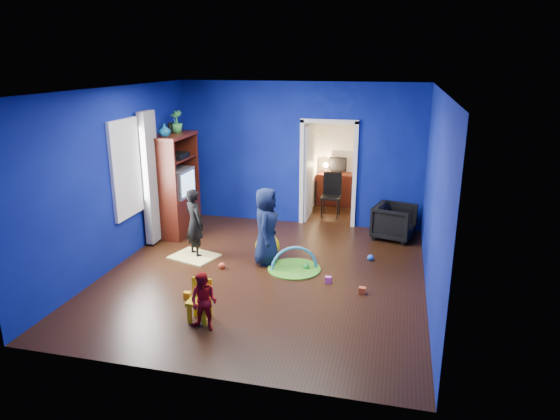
% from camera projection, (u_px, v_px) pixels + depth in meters
% --- Properties ---
extents(floor, '(5.00, 5.50, 0.01)m').
position_uv_depth(floor, '(264.00, 274.00, 8.00)').
color(floor, black).
rests_on(floor, ground).
extents(ceiling, '(5.00, 5.50, 0.01)m').
position_uv_depth(ceiling, '(262.00, 89.00, 7.16)').
color(ceiling, white).
rests_on(ceiling, wall_back).
extents(wall_back, '(5.00, 0.02, 2.90)m').
position_uv_depth(wall_back, '(299.00, 154.00, 10.14)').
color(wall_back, navy).
rests_on(wall_back, floor).
extents(wall_front, '(5.00, 0.02, 2.90)m').
position_uv_depth(wall_front, '(191.00, 253.00, 5.02)').
color(wall_front, navy).
rests_on(wall_front, floor).
extents(wall_left, '(0.02, 5.50, 2.90)m').
position_uv_depth(wall_left, '(116.00, 178.00, 8.14)').
color(wall_left, navy).
rests_on(wall_left, floor).
extents(wall_right, '(0.02, 5.50, 2.90)m').
position_uv_depth(wall_right, '(434.00, 197.00, 7.02)').
color(wall_right, navy).
rests_on(wall_right, floor).
extents(alcove, '(1.00, 1.75, 2.50)m').
position_uv_depth(alcove, '(334.00, 157.00, 10.88)').
color(alcove, silver).
rests_on(alcove, floor).
extents(armchair, '(0.89, 0.88, 0.67)m').
position_uv_depth(armchair, '(394.00, 222.00, 9.51)').
color(armchair, black).
rests_on(armchair, floor).
extents(child_black, '(0.52, 0.50, 1.21)m').
position_uv_depth(child_black, '(195.00, 223.00, 8.61)').
color(child_black, black).
rests_on(child_black, floor).
extents(child_navy, '(0.47, 0.67, 1.31)m').
position_uv_depth(child_navy, '(266.00, 226.00, 8.26)').
color(child_navy, '#0F1239').
rests_on(child_navy, floor).
extents(toddler_red, '(0.40, 0.33, 0.77)m').
position_uv_depth(toddler_red, '(204.00, 302.00, 6.29)').
color(toddler_red, red).
rests_on(toddler_red, floor).
extents(vase, '(0.29, 0.29, 0.23)m').
position_uv_depth(vase, '(164.00, 130.00, 9.06)').
color(vase, '#0D5F6C').
rests_on(vase, tv_armoire).
extents(potted_plant, '(0.26, 0.26, 0.42)m').
position_uv_depth(potted_plant, '(176.00, 121.00, 9.52)').
color(potted_plant, green).
rests_on(potted_plant, tv_armoire).
extents(tv_armoire, '(0.58, 1.14, 1.96)m').
position_uv_depth(tv_armoire, '(175.00, 185.00, 9.66)').
color(tv_armoire, '#3A1109').
rests_on(tv_armoire, floor).
extents(crt_tv, '(0.46, 0.70, 0.54)m').
position_uv_depth(crt_tv, '(177.00, 183.00, 9.64)').
color(crt_tv, silver).
rests_on(crt_tv, tv_armoire).
extents(yellow_blanket, '(0.89, 0.79, 0.03)m').
position_uv_depth(yellow_blanket, '(194.00, 257.00, 8.69)').
color(yellow_blanket, '#F2E07A').
rests_on(yellow_blanket, floor).
extents(hopper_ball, '(0.42, 0.42, 0.42)m').
position_uv_depth(hopper_ball, '(267.00, 246.00, 8.64)').
color(hopper_ball, yellow).
rests_on(hopper_ball, floor).
extents(kid_chair, '(0.28, 0.28, 0.50)m').
position_uv_depth(kid_chair, '(199.00, 303.00, 6.54)').
color(kid_chair, yellow).
rests_on(kid_chair, floor).
extents(play_mat, '(0.87, 0.87, 0.02)m').
position_uv_depth(play_mat, '(294.00, 269.00, 8.19)').
color(play_mat, '#3F9922').
rests_on(play_mat, floor).
extents(toy_arch, '(0.74, 0.35, 0.78)m').
position_uv_depth(toy_arch, '(294.00, 268.00, 8.19)').
color(toy_arch, '#3F8CD8').
rests_on(toy_arch, floor).
extents(window_left, '(0.03, 0.95, 1.55)m').
position_uv_depth(window_left, '(127.00, 168.00, 8.44)').
color(window_left, white).
rests_on(window_left, wall_left).
extents(curtain, '(0.14, 0.42, 2.40)m').
position_uv_depth(curtain, '(150.00, 178.00, 9.01)').
color(curtain, slate).
rests_on(curtain, floor).
extents(doorway, '(1.16, 0.10, 2.10)m').
position_uv_depth(doorway, '(328.00, 175.00, 10.12)').
color(doorway, white).
rests_on(doorway, floor).
extents(study_desk, '(0.88, 0.44, 0.75)m').
position_uv_depth(study_desk, '(337.00, 189.00, 11.72)').
color(study_desk, '#3D140A').
rests_on(study_desk, floor).
extents(desk_monitor, '(0.40, 0.05, 0.32)m').
position_uv_depth(desk_monitor, '(338.00, 164.00, 11.66)').
color(desk_monitor, black).
rests_on(desk_monitor, study_desk).
extents(desk_lamp, '(0.14, 0.14, 0.14)m').
position_uv_depth(desk_lamp, '(326.00, 165.00, 11.68)').
color(desk_lamp, '#FFD88C').
rests_on(desk_lamp, study_desk).
extents(folding_chair, '(0.40, 0.40, 0.92)m').
position_uv_depth(folding_chair, '(331.00, 196.00, 10.80)').
color(folding_chair, black).
rests_on(folding_chair, floor).
extents(book_shelf, '(0.88, 0.24, 0.04)m').
position_uv_depth(book_shelf, '(340.00, 118.00, 11.34)').
color(book_shelf, white).
rests_on(book_shelf, study_desk).
extents(toy_0, '(0.10, 0.08, 0.10)m').
position_uv_depth(toy_0, '(362.00, 291.00, 7.34)').
color(toy_0, '#E45926').
rests_on(toy_0, floor).
extents(toy_1, '(0.11, 0.11, 0.11)m').
position_uv_depth(toy_1, '(370.00, 257.00, 8.55)').
color(toy_1, blue).
rests_on(toy_1, floor).
extents(toy_2, '(0.10, 0.08, 0.10)m').
position_uv_depth(toy_2, '(187.00, 295.00, 7.20)').
color(toy_2, '#FF9C0D').
rests_on(toy_2, floor).
extents(toy_3, '(0.11, 0.11, 0.11)m').
position_uv_depth(toy_3, '(306.00, 266.00, 8.19)').
color(toy_3, green).
rests_on(toy_3, floor).
extents(toy_4, '(0.10, 0.08, 0.10)m').
position_uv_depth(toy_4, '(328.00, 280.00, 7.70)').
color(toy_4, '#CE4DAB').
rests_on(toy_4, floor).
extents(toy_5, '(0.11, 0.11, 0.11)m').
position_uv_depth(toy_5, '(222.00, 265.00, 8.22)').
color(toy_5, '#D64823').
rests_on(toy_5, floor).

